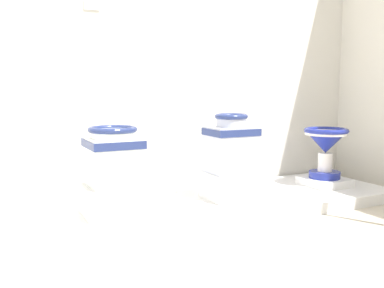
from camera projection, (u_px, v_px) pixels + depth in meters
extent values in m
cube|color=silver|center=(147.00, 16.00, 3.35)|extent=(4.12, 0.06, 2.88)
cube|color=white|center=(175.00, 209.00, 3.08)|extent=(3.51, 0.91, 0.08)
cube|color=white|center=(114.00, 200.00, 2.80)|extent=(0.39, 0.34, 0.19)
cube|color=white|center=(113.00, 161.00, 2.76)|extent=(0.32, 0.33, 0.30)
cube|color=navy|center=(113.00, 143.00, 2.75)|extent=(0.33, 0.34, 0.05)
cylinder|color=white|center=(113.00, 134.00, 2.74)|extent=(0.29, 0.29, 0.05)
torus|color=navy|center=(113.00, 129.00, 2.74)|extent=(0.31, 0.31, 0.04)
cube|color=white|center=(231.00, 185.00, 3.20)|extent=(0.35, 0.34, 0.20)
cube|color=silver|center=(231.00, 150.00, 3.17)|extent=(0.33, 0.27, 0.33)
cube|color=navy|center=(231.00, 132.00, 3.15)|extent=(0.34, 0.27, 0.05)
cylinder|color=silver|center=(231.00, 122.00, 3.14)|extent=(0.21, 0.21, 0.08)
torus|color=navy|center=(231.00, 116.00, 3.13)|extent=(0.24, 0.24, 0.04)
cube|color=white|center=(324.00, 182.00, 3.63)|extent=(0.32, 0.34, 0.06)
cylinder|color=navy|center=(325.00, 175.00, 3.62)|extent=(0.25, 0.25, 0.06)
cylinder|color=white|center=(325.00, 162.00, 3.61)|extent=(0.12, 0.12, 0.15)
cone|color=navy|center=(326.00, 142.00, 3.58)|extent=(0.35, 0.35, 0.19)
cylinder|color=white|center=(326.00, 133.00, 3.58)|extent=(0.34, 0.34, 0.03)
torus|color=navy|center=(326.00, 131.00, 3.57)|extent=(0.36, 0.36, 0.04)
cylinder|color=white|center=(326.00, 131.00, 3.57)|extent=(0.24, 0.24, 0.01)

